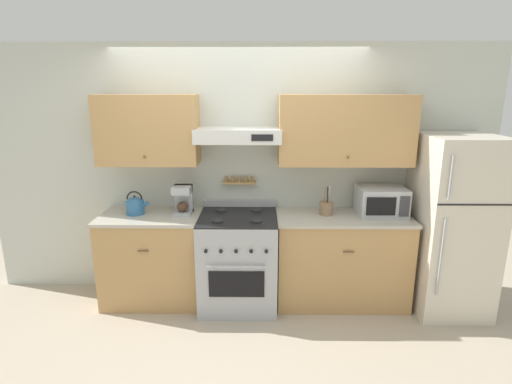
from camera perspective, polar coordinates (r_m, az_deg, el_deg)
The scene contains 10 objects.
ground_plane at distance 4.02m, azimuth -2.64°, elevation -17.20°, with size 16.00×16.00×0.00m, color #B2A38E.
wall_back at distance 4.05m, azimuth -1.48°, elevation 4.77°, with size 5.20×0.46×2.55m.
counter_left at distance 4.22m, azimuth -14.50°, elevation -9.06°, with size 0.98×0.62×0.91m.
counter_right at distance 4.16m, azimuth 12.04°, elevation -9.27°, with size 1.30×0.62×0.91m.
stove_range at distance 4.02m, azimuth -2.52°, elevation -9.68°, with size 0.75×0.74×0.99m.
refrigerator at distance 4.26m, azimuth 26.14°, elevation -4.19°, with size 0.66×0.78×1.71m.
tea_kettle at distance 4.11m, azimuth -16.87°, elevation -1.79°, with size 0.23×0.18×0.23m.
coffee_maker at distance 4.00m, azimuth -10.37°, elevation -1.01°, with size 0.18×0.23×0.29m.
microwave at distance 4.09m, azimuth 17.42°, elevation -1.21°, with size 0.46×0.39×0.27m.
utensil_crock at distance 3.98m, azimuth 10.00°, elevation -2.23°, with size 0.13×0.13×0.28m.
Camera 1 is at (0.22, -3.41, 2.11)m, focal length 28.00 mm.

